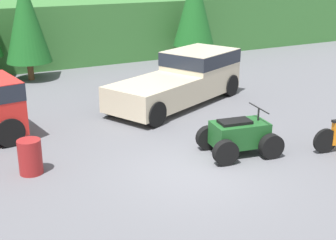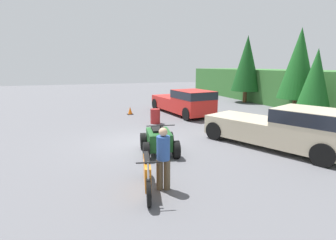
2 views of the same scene
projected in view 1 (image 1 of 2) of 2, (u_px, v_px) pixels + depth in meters
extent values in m
plane|color=#5B5B60|center=(195.00, 172.00, 11.70)|extent=(80.00, 80.00, 0.00)
cube|color=#387033|center=(38.00, 31.00, 24.59)|extent=(44.00, 6.00, 3.02)
cylinder|color=brown|center=(31.00, 71.00, 20.68)|extent=(0.27, 0.27, 0.81)
cone|color=#19561E|center=(26.00, 20.00, 19.96)|extent=(1.97, 1.97, 3.67)
cylinder|color=brown|center=(193.00, 53.00, 24.43)|extent=(0.29, 0.29, 0.86)
cone|color=#19561E|center=(194.00, 6.00, 23.65)|extent=(2.11, 2.11, 3.94)
cylinder|color=black|center=(9.00, 132.00, 13.22)|extent=(0.87, 0.39, 0.84)
cube|color=beige|center=(200.00, 70.00, 18.01)|extent=(3.17, 2.90, 1.57)
cube|color=#1E232D|center=(200.00, 57.00, 17.85)|extent=(3.19, 2.92, 0.50)
cube|color=beige|center=(153.00, 95.00, 16.00)|extent=(3.69, 3.13, 0.87)
cylinder|color=black|center=(191.00, 78.00, 19.30)|extent=(0.88, 0.60, 0.84)
cylinder|color=black|center=(230.00, 85.00, 18.22)|extent=(0.88, 0.60, 0.84)
cylinder|color=black|center=(113.00, 104.00, 15.86)|extent=(0.88, 0.60, 0.84)
cylinder|color=black|center=(155.00, 114.00, 14.78)|extent=(0.88, 0.60, 0.84)
cylinder|color=black|center=(325.00, 141.00, 12.76)|extent=(0.70, 0.24, 0.69)
cylinder|color=black|center=(251.00, 132.00, 13.42)|extent=(0.70, 0.32, 0.67)
cylinder|color=black|center=(271.00, 146.00, 12.41)|extent=(0.70, 0.32, 0.67)
cylinder|color=black|center=(208.00, 138.00, 13.01)|extent=(0.70, 0.32, 0.67)
cylinder|color=black|center=(226.00, 153.00, 12.00)|extent=(0.70, 0.32, 0.67)
cube|color=#194C1E|center=(239.00, 134.00, 12.64)|extent=(1.60, 1.09, 0.65)
cylinder|color=black|center=(258.00, 114.00, 12.64)|extent=(0.06, 0.06, 0.35)
cylinder|color=black|center=(259.00, 108.00, 12.59)|extent=(0.20, 1.04, 0.04)
cube|color=black|center=(235.00, 122.00, 12.47)|extent=(0.92, 0.62, 0.08)
cylinder|color=maroon|center=(30.00, 157.00, 11.49)|extent=(0.58, 0.58, 0.88)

